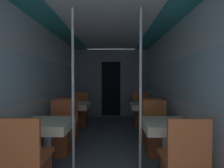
% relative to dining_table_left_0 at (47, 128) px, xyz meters
% --- Properties ---
extents(wall_left, '(0.05, 6.73, 2.30)m').
position_rel_dining_table_left_0_xyz_m(wall_left, '(-0.41, 0.99, 0.57)').
color(wall_left, silver).
rests_on(wall_left, ground_plane).
extents(wall_right, '(0.05, 6.73, 2.30)m').
position_rel_dining_table_left_0_xyz_m(wall_right, '(2.11, 0.99, 0.57)').
color(wall_right, silver).
rests_on(wall_right, ground_plane).
extents(ceiling_panel, '(2.52, 6.73, 0.07)m').
position_rel_dining_table_left_0_xyz_m(ceiling_panel, '(0.85, 0.99, 1.73)').
color(ceiling_panel, white).
rests_on(ceiling_panel, wall_left).
extents(bulkhead_far, '(2.47, 0.09, 2.30)m').
position_rel_dining_table_left_0_xyz_m(bulkhead_far, '(0.85, 3.53, 0.54)').
color(bulkhead_far, slate).
rests_on(bulkhead_far, ground_plane).
extents(dining_table_left_0, '(0.66, 0.66, 0.71)m').
position_rel_dining_table_left_0_xyz_m(dining_table_left_0, '(0.00, 0.00, 0.00)').
color(dining_table_left_0, '#4C4C51').
rests_on(dining_table_left_0, ground_plane).
extents(chair_left_far_0, '(0.43, 0.43, 0.91)m').
position_rel_dining_table_left_0_xyz_m(chair_left_far_0, '(0.00, 0.57, -0.32)').
color(chair_left_far_0, brown).
rests_on(chair_left_far_0, ground_plane).
extents(support_pole_left_0, '(0.04, 0.04, 2.30)m').
position_rel_dining_table_left_0_xyz_m(support_pole_left_0, '(0.37, 0.00, 0.54)').
color(support_pole_left_0, silver).
rests_on(support_pole_left_0, ground_plane).
extents(dining_table_left_1, '(0.66, 0.66, 0.71)m').
position_rel_dining_table_left_0_xyz_m(dining_table_left_1, '(0.00, 1.80, 0.00)').
color(dining_table_left_1, '#4C4C51').
rests_on(dining_table_left_1, ground_plane).
extents(chair_left_near_1, '(0.43, 0.43, 0.91)m').
position_rel_dining_table_left_0_xyz_m(chair_left_near_1, '(0.00, 1.23, -0.32)').
color(chair_left_near_1, brown).
rests_on(chair_left_near_1, ground_plane).
extents(chair_left_far_1, '(0.43, 0.43, 0.91)m').
position_rel_dining_table_left_0_xyz_m(chair_left_far_1, '(0.00, 2.37, -0.32)').
color(chair_left_far_1, brown).
rests_on(chair_left_far_1, ground_plane).
extents(dining_table_right_0, '(0.66, 0.66, 0.71)m').
position_rel_dining_table_left_0_xyz_m(dining_table_right_0, '(1.70, 0.00, 0.00)').
color(dining_table_right_0, '#4C4C51').
rests_on(dining_table_right_0, ground_plane).
extents(chair_right_far_0, '(0.43, 0.43, 0.91)m').
position_rel_dining_table_left_0_xyz_m(chair_right_far_0, '(1.70, 0.57, -0.32)').
color(chair_right_far_0, brown).
rests_on(chair_right_far_0, ground_plane).
extents(support_pole_right_0, '(0.04, 0.04, 2.30)m').
position_rel_dining_table_left_0_xyz_m(support_pole_right_0, '(1.33, 0.00, 0.54)').
color(support_pole_right_0, silver).
rests_on(support_pole_right_0, ground_plane).
extents(dining_table_right_1, '(0.66, 0.66, 0.71)m').
position_rel_dining_table_left_0_xyz_m(dining_table_right_1, '(1.70, 1.80, 0.00)').
color(dining_table_right_1, '#4C4C51').
rests_on(dining_table_right_1, ground_plane).
extents(chair_right_near_1, '(0.43, 0.43, 0.91)m').
position_rel_dining_table_left_0_xyz_m(chair_right_near_1, '(1.70, 1.23, -0.32)').
color(chair_right_near_1, brown).
rests_on(chair_right_near_1, ground_plane).
extents(chair_right_far_1, '(0.43, 0.43, 0.91)m').
position_rel_dining_table_left_0_xyz_m(chair_right_far_1, '(1.70, 2.37, -0.32)').
color(chair_right_far_1, brown).
rests_on(chair_right_far_1, ground_plane).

